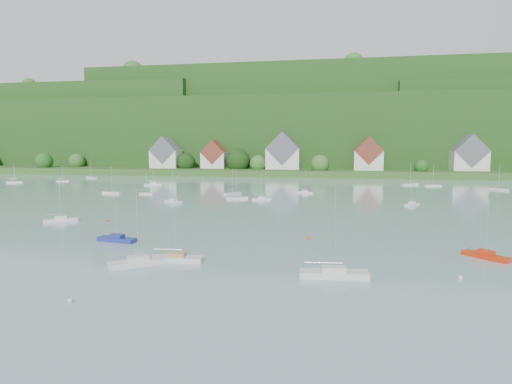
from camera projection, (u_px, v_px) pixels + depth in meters
far_shore_strip at (276, 170)px, 220.02m from camera, size 600.00×60.00×3.00m
forested_ridge at (290, 133)px, 284.68m from camera, size 620.00×181.22×69.89m
village_building_0 at (166, 155)px, 216.16m from camera, size 14.00×10.40×16.00m
village_building_1 at (214, 157)px, 213.77m from camera, size 12.00×9.36×14.00m
village_building_2 at (283, 154)px, 206.44m from camera, size 16.00×11.44×18.00m
village_building_3 at (368, 156)px, 197.50m from camera, size 13.00×10.40×15.50m
village_building_4 at (469, 156)px, 193.43m from camera, size 15.00×10.40×16.50m
near_sailboat_1 at (117, 239)px, 63.91m from camera, size 6.41×2.79×8.37m
near_sailboat_2 at (176, 258)px, 52.80m from camera, size 6.78×2.45×8.96m
near_sailboat_3 at (138, 262)px, 51.16m from camera, size 6.53×5.84×9.27m
near_sailboat_4 at (334, 273)px, 46.46m from camera, size 7.62×2.73×10.07m
near_sailboat_5 at (486, 255)px, 54.41m from camera, size 5.15×5.16×7.69m
near_sailboat_6 at (61, 219)px, 80.61m from camera, size 5.99×4.64×8.13m
mooring_buoy_1 at (71, 302)px, 39.30m from camera, size 0.48×0.48×0.48m
mooring_buoy_2 at (309, 239)px, 65.71m from camera, size 0.49×0.49×0.49m
mooring_buoy_3 at (108, 221)px, 80.93m from camera, size 0.46×0.46×0.46m
mooring_buoy_4 at (460, 279)px, 46.05m from camera, size 0.50×0.50×0.50m
far_sailboat_cluster at (268, 189)px, 138.14m from camera, size 199.38×74.96×8.71m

